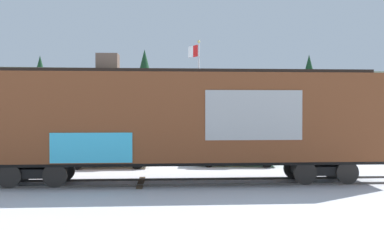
{
  "coord_description": "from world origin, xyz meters",
  "views": [
    {
      "loc": [
        -3.02,
        -17.19,
        2.99
      ],
      "look_at": [
        -0.47,
        2.63,
        2.71
      ],
      "focal_mm": 40.19,
      "sensor_mm": 36.0,
      "label": 1
    }
  ],
  "objects": [
    {
      "name": "track",
      "position": [
        -1.17,
        -0.0,
        0.04
      ],
      "size": [
        59.98,
        5.33,
        0.08
      ],
      "color": "#4C4742",
      "rests_on": "ground_plane"
    },
    {
      "name": "freight_car",
      "position": [
        -1.23,
        -0.0,
        2.6
      ],
      "size": [
        16.73,
        4.02,
        4.61
      ],
      "color": "brown",
      "rests_on": "ground_plane"
    },
    {
      "name": "parked_car_green",
      "position": [
        2.16,
        5.06,
        0.78
      ],
      "size": [
        4.6,
        2.42,
        1.54
      ],
      "color": "#1E5933",
      "rests_on": "ground_plane"
    },
    {
      "name": "parked_car_tan",
      "position": [
        -4.48,
        5.23,
        0.8
      ],
      "size": [
        4.49,
        2.21,
        1.57
      ],
      "color": "#9E8966",
      "rests_on": "ground_plane"
    },
    {
      "name": "hillside",
      "position": [
        -0.1,
        76.62,
        5.17
      ],
      "size": [
        115.66,
        32.8,
        14.93
      ],
      "color": "slate",
      "rests_on": "ground_plane"
    },
    {
      "name": "ground_plane",
      "position": [
        0.0,
        0.0,
        0.0
      ],
      "size": [
        260.0,
        260.0,
        0.0
      ],
      "primitive_type": "plane",
      "color": "silver"
    },
    {
      "name": "flagpole",
      "position": [
        0.9,
        10.79,
        4.72
      ],
      "size": [
        0.65,
        1.25,
        7.47
      ],
      "color": "silver",
      "rests_on": "ground_plane"
    }
  ]
}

